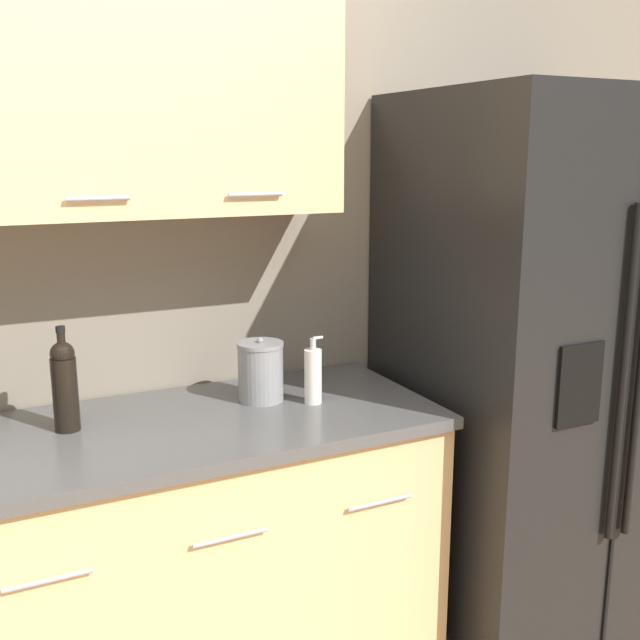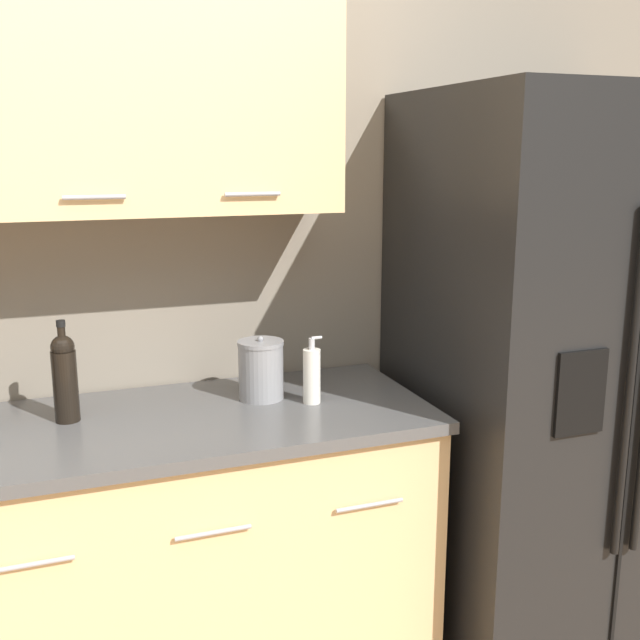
# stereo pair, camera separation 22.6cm
# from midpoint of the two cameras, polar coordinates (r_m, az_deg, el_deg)

# --- Properties ---
(wall_back) EXTENTS (10.00, 0.39, 2.60)m
(wall_back) POSITION_cam_midpoint_polar(r_m,az_deg,el_deg) (2.33, -23.74, 6.70)
(wall_back) COLOR gray
(wall_back) RESTS_ON ground_plane
(counter_unit) EXTENTS (1.86, 0.64, 0.91)m
(counter_unit) POSITION_cam_midpoint_polar(r_m,az_deg,el_deg) (2.36, -17.70, -18.37)
(counter_unit) COLOR black
(counter_unit) RESTS_ON ground_plane
(refrigerator) EXTENTS (0.85, 0.82, 1.85)m
(refrigerator) POSITION_cam_midpoint_polar(r_m,az_deg,el_deg) (2.65, 13.56, -3.84)
(refrigerator) COLOR black
(refrigerator) RESTS_ON ground_plane
(wine_bottle) EXTENTS (0.07, 0.07, 0.29)m
(wine_bottle) POSITION_cam_midpoint_polar(r_m,az_deg,el_deg) (2.18, -21.74, -4.59)
(wine_bottle) COLOR black
(wine_bottle) RESTS_ON counter_unit
(soap_dispenser) EXTENTS (0.06, 0.05, 0.21)m
(soap_dispenser) POSITION_cam_midpoint_polar(r_m,az_deg,el_deg) (2.26, -3.40, -4.28)
(soap_dispenser) COLOR silver
(soap_dispenser) RESTS_ON counter_unit
(steel_canister) EXTENTS (0.14, 0.14, 0.20)m
(steel_canister) POSITION_cam_midpoint_polar(r_m,az_deg,el_deg) (2.30, -7.36, -3.94)
(steel_canister) COLOR gray
(steel_canister) RESTS_ON counter_unit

